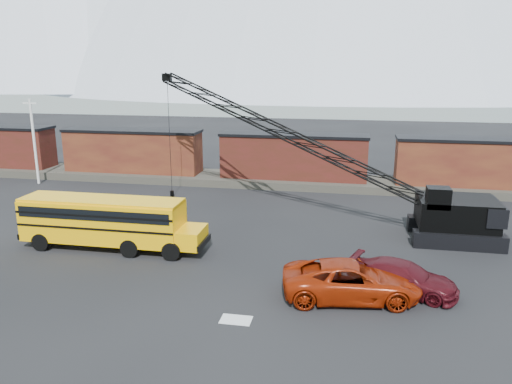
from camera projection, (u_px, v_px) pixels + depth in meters
The scene contains 11 objects.
ground at pixel (244, 282), 26.25m from camera, with size 160.00×160.00×0.00m, color black.
gravel_berm at pixel (293, 181), 47.08m from camera, with size 120.00×5.00×0.70m, color #454239.
boxcar_west_near at pixel (133, 151), 49.40m from camera, with size 13.70×3.10×4.17m.
boxcar_mid at pixel (294, 156), 46.48m from camera, with size 13.70×3.10×4.17m.
boxcar_east_near at pixel (476, 162), 43.56m from camera, with size 13.70×3.10×4.17m.
utility_pole at pixel (34, 140), 46.70m from camera, with size 1.40×0.24×8.00m.
snow_patch at pixel (236, 320), 22.36m from camera, with size 1.40×0.90×0.02m, color silver.
school_bus at pixel (108, 221), 30.58m from camera, with size 11.65×2.65×3.19m.
red_pickup at pixel (351, 280), 24.23m from camera, with size 3.08×6.69×1.86m, color maroon.
maroon_suv at pixel (403, 277), 24.94m from camera, with size 2.17×5.35×1.55m, color #420B12.
crawler_crane at pixel (286, 134), 36.21m from camera, with size 24.96×9.20×10.57m.
Camera 1 is at (5.19, -23.68, 11.17)m, focal length 35.00 mm.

